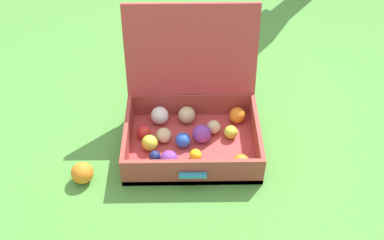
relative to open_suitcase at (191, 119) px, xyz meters
The scene contains 3 objects.
ground_plane 0.15m from the open_suitcase, 33.93° to the right, with size 16.00×16.00×0.00m, color #4C8C38.
open_suitcase is the anchor object (origin of this frame).
stray_ball_on_grass 0.51m from the open_suitcase, 151.79° to the right, with size 0.09×0.09×0.09m, color orange.
Camera 1 is at (-0.09, -1.42, 1.49)m, focal length 43.40 mm.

